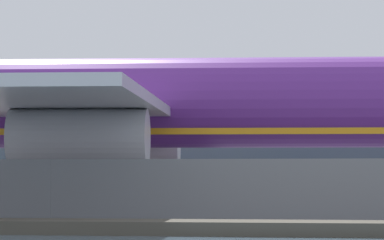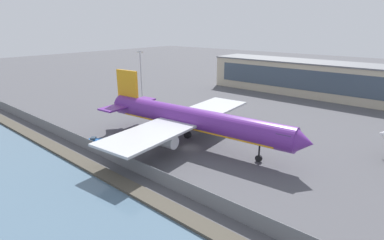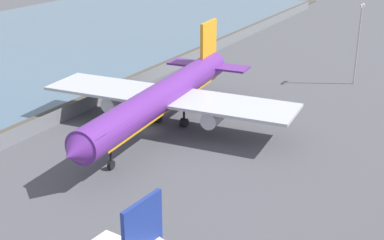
% 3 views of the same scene
% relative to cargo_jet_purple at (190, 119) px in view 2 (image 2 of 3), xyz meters
% --- Properties ---
extents(ground_plane, '(500.00, 500.00, 0.00)m').
position_rel_cargo_jet_purple_xyz_m(ground_plane, '(1.82, -2.15, -6.08)').
color(ground_plane, '#4C4C51').
extents(shoreline_seawall, '(320.00, 3.00, 0.50)m').
position_rel_cargo_jet_purple_xyz_m(shoreline_seawall, '(1.82, -22.65, -5.83)').
color(shoreline_seawall, '#474238').
rests_on(shoreline_seawall, ground).
extents(perimeter_fence, '(280.00, 0.10, 2.80)m').
position_rel_cargo_jet_purple_xyz_m(perimeter_fence, '(1.82, -18.15, -4.69)').
color(perimeter_fence, slate).
rests_on(perimeter_fence, ground).
extents(cargo_jet_purple, '(54.49, 46.96, 15.94)m').
position_rel_cargo_jet_purple_xyz_m(cargo_jet_purple, '(0.00, 0.00, 0.00)').
color(cargo_jet_purple, '#602889').
rests_on(cargo_jet_purple, ground).
extents(baggage_tug, '(3.47, 3.30, 1.80)m').
position_rel_cargo_jet_purple_xyz_m(baggage_tug, '(-16.61, -15.18, -5.28)').
color(baggage_tug, '#19519E').
rests_on(baggage_tug, ground).
extents(terminal_building, '(106.46, 17.65, 13.35)m').
position_rel_cargo_jet_purple_xyz_m(terminal_building, '(14.84, 71.98, 0.60)').
color(terminal_building, '#BCB299').
rests_on(terminal_building, ground).
extents(apron_light_mast_apron_west, '(3.20, 0.40, 18.03)m').
position_rel_cargo_jet_purple_xyz_m(apron_light_mast_apron_west, '(-44.08, 22.85, 4.18)').
color(apron_light_mast_apron_west, '#A8A8AD').
rests_on(apron_light_mast_apron_west, ground).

